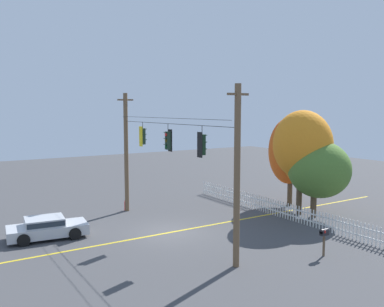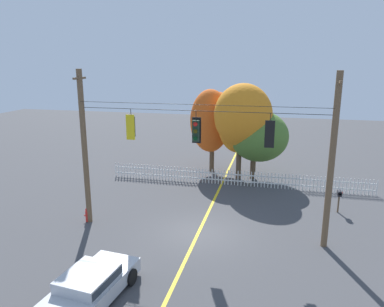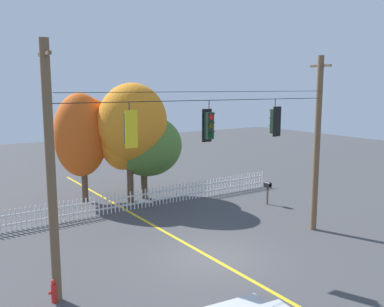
{
  "view_description": "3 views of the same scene",
  "coord_description": "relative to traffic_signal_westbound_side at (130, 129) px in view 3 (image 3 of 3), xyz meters",
  "views": [
    {
      "loc": [
        19.72,
        -11.02,
        6.88
      ],
      "look_at": [
        -0.57,
        1.84,
        4.32
      ],
      "focal_mm": 38.56,
      "sensor_mm": 36.0,
      "label": 1
    },
    {
      "loc": [
        3.53,
        -16.61,
        8.4
      ],
      "look_at": [
        -0.64,
        1.3,
        3.73
      ],
      "focal_mm": 34.67,
      "sensor_mm": 36.0,
      "label": 2
    },
    {
      "loc": [
        -9.27,
        -12.45,
        6.57
      ],
      "look_at": [
        -0.06,
        1.24,
        3.97
      ],
      "focal_mm": 39.15,
      "sensor_mm": 36.0,
      "label": 3
    }
  ],
  "objects": [
    {
      "name": "fire_hydrant",
      "position": [
        -2.69,
        -0.03,
        -4.86
      ],
      "size": [
        0.38,
        0.22,
        0.77
      ],
      "color": "red",
      "rests_on": "ground"
    },
    {
      "name": "autumn_oak_far_east",
      "position": [
        5.52,
        9.42,
        -1.93
      ],
      "size": [
        4.15,
        3.57,
        5.41
      ],
      "color": "brown",
      "rests_on": "ground"
    },
    {
      "name": "ground",
      "position": [
        3.36,
        0.01,
        -5.24
      ],
      "size": [
        80.0,
        80.0,
        0.0
      ],
      "primitive_type": "plane",
      "color": "#424244"
    },
    {
      "name": "traffic_signal_northbound_primary",
      "position": [
        3.21,
        0.02,
        -0.06
      ],
      "size": [
        0.43,
        0.38,
        1.55
      ],
      "color": "black"
    },
    {
      "name": "traffic_signal_westbound_side",
      "position": [
        0.0,
        0.0,
        0.0
      ],
      "size": [
        0.43,
        0.38,
        1.49
      ],
      "color": "black"
    },
    {
      "name": "autumn_maple_near_fence",
      "position": [
        2.2,
        10.74,
        -1.22
      ],
      "size": [
        3.66,
        3.16,
        6.31
      ],
      "color": "brown",
      "rests_on": "ground"
    },
    {
      "name": "signal_support_span",
      "position": [
        3.36,
        0.01,
        -1.18
      ],
      "size": [
        12.19,
        1.1,
        7.98
      ],
      "color": "brown",
      "rests_on": "ground"
    },
    {
      "name": "traffic_signal_southbound_primary",
      "position": [
        6.59,
        -0.0,
        -0.05
      ],
      "size": [
        0.43,
        0.38,
        1.54
      ],
      "color": "black"
    },
    {
      "name": "white_picket_fence",
      "position": [
        4.37,
        7.64,
        -4.71
      ],
      "size": [
        17.85,
        0.06,
        1.05
      ],
      "color": "white",
      "rests_on": "ground"
    },
    {
      "name": "autumn_maple_mid",
      "position": [
        4.4,
        9.43,
        -0.73
      ],
      "size": [
        4.08,
        3.74,
        6.86
      ],
      "color": "brown",
      "rests_on": "ground"
    },
    {
      "name": "roadside_mailbox",
      "position": [
        10.51,
        4.31,
        -4.17
      ],
      "size": [
        0.25,
        0.44,
        1.32
      ],
      "color": "brown",
      "rests_on": "ground"
    },
    {
      "name": "lane_centerline_stripe",
      "position": [
        3.36,
        0.01,
        -5.24
      ],
      "size": [
        0.16,
        36.0,
        0.01
      ],
      "primitive_type": "cube",
      "color": "gold",
      "rests_on": "ground"
    }
  ]
}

